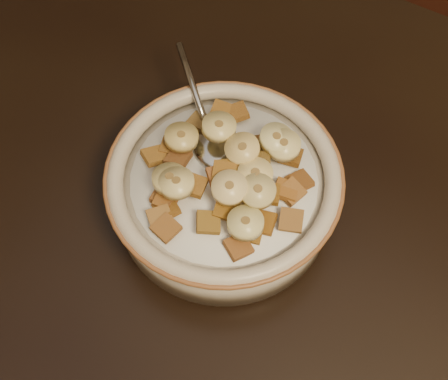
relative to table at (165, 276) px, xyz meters
The scene contains 47 objects.
table is the anchor object (origin of this frame).
cereal_bowl 0.10m from the table, 82.45° to the left, with size 0.21×0.21×0.05m, color beige.
milk 0.11m from the table, 82.45° to the left, with size 0.17×0.17×0.00m, color white.
spoon 0.13m from the table, 97.47° to the left, with size 0.04×0.05×0.01m, color #9A9A9A.
cereal_square_0 0.13m from the table, 57.59° to the left, with size 0.02×0.02×0.01m, color #8C5C1B.
cereal_square_1 0.16m from the table, 79.87° to the left, with size 0.02×0.02×0.01m, color brown.
cereal_square_2 0.13m from the table, 115.00° to the left, with size 0.02×0.02×0.01m, color olive.
cereal_square_3 0.12m from the table, 112.35° to the left, with size 0.02×0.02×0.01m, color brown.
cereal_square_4 0.17m from the table, 96.23° to the left, with size 0.02×0.02×0.01m, color #946123.
cereal_square_5 0.14m from the table, 72.80° to the left, with size 0.02×0.02×0.01m, color brown.
cereal_square_6 0.09m from the table, 117.67° to the left, with size 0.02×0.02×0.01m, color brown.
cereal_square_7 0.08m from the table, 91.47° to the left, with size 0.02×0.02×0.01m, color brown.
cereal_square_8 0.13m from the table, 78.26° to the left, with size 0.02×0.02×0.01m, color brown.
cereal_square_9 0.15m from the table, 108.40° to the left, with size 0.02×0.02×0.01m, color brown.
cereal_square_10 0.12m from the table, 45.10° to the left, with size 0.02×0.02×0.01m, color brown.
cereal_square_11 0.08m from the table, 110.89° to the left, with size 0.02×0.02×0.01m, color brown.
cereal_square_12 0.17m from the table, 69.51° to the left, with size 0.02×0.02×0.01m, color brown.
cereal_square_13 0.09m from the table, 53.71° to the left, with size 0.02×0.02×0.01m, color brown.
cereal_square_14 0.15m from the table, 55.64° to the left, with size 0.02×0.02×0.01m, color brown.
cereal_square_15 0.10m from the table, 30.69° to the left, with size 0.02×0.02×0.01m, color brown.
cereal_square_16 0.16m from the table, 78.08° to the left, with size 0.02×0.02×0.01m, color #98592D.
cereal_square_17 0.08m from the table, 117.61° to the left, with size 0.02×0.02×0.01m, color brown.
cereal_square_18 0.12m from the table, 79.14° to the left, with size 0.02×0.02×0.01m, color brown.
cereal_square_19 0.11m from the table, 90.79° to the left, with size 0.02×0.02×0.01m, color brown.
cereal_square_20 0.11m from the table, 59.10° to the left, with size 0.02×0.02×0.01m, color brown.
cereal_square_21 0.13m from the table, 75.17° to the left, with size 0.02×0.02×0.01m, color olive.
cereal_square_22 0.12m from the table, 118.28° to the left, with size 0.02×0.02×0.01m, color brown.
cereal_square_23 0.13m from the table, 67.94° to the left, with size 0.02×0.02×0.01m, color olive.
cereal_square_24 0.13m from the table, 79.14° to the left, with size 0.02×0.02×0.01m, color olive.
cereal_square_25 0.16m from the table, 59.14° to the left, with size 0.02×0.02×0.01m, color brown.
cereal_square_26 0.12m from the table, 127.58° to the left, with size 0.02×0.02×0.01m, color #9C621E.
cereal_square_27 0.09m from the table, 114.08° to the left, with size 0.02×0.02×0.01m, color brown.
cereal_square_28 0.11m from the table, 41.34° to the left, with size 0.02×0.02×0.01m, color #8C5D1C.
cereal_square_29 0.15m from the table, 56.96° to the left, with size 0.02×0.02×0.01m, color brown.
cereal_square_30 0.17m from the table, 101.48° to the left, with size 0.02×0.02×0.01m, color brown.
cereal_square_31 0.14m from the table, 43.12° to the left, with size 0.02×0.02×0.01m, color brown.
banana_slice_0 0.15m from the table, 80.36° to the left, with size 0.03×0.03×0.01m, color #E0C06F.
banana_slice_1 0.13m from the table, 57.43° to the left, with size 0.03×0.03×0.01m, color #D3C679.
banana_slice_2 0.17m from the table, 75.16° to the left, with size 0.03×0.03×0.01m, color beige.
banana_slice_3 0.14m from the table, 66.25° to the left, with size 0.03×0.03×0.01m, color #F6E49E.
banana_slice_4 0.12m from the table, 41.92° to the left, with size 0.03×0.03×0.01m, color #F2DE8C.
banana_slice_5 0.15m from the table, 96.03° to the left, with size 0.03×0.03×0.01m, color #E7DA7E.
banana_slice_6 0.13m from the table, 112.62° to the left, with size 0.03×0.03×0.01m, color #DABE73.
banana_slice_7 0.11m from the table, 104.09° to the left, with size 0.03×0.03×0.01m, color #FAEDA1.
banana_slice_8 0.17m from the table, 71.58° to the left, with size 0.03×0.03×0.01m, color #E7D282.
banana_slice_9 0.12m from the table, 66.76° to the left, with size 0.03×0.03×0.01m, color #F9E39D.
banana_slice_10 0.11m from the table, 112.00° to the left, with size 0.03×0.03×0.01m, color #ECCB78.
Camera 1 is at (0.15, -0.13, 1.24)m, focal length 45.00 mm.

